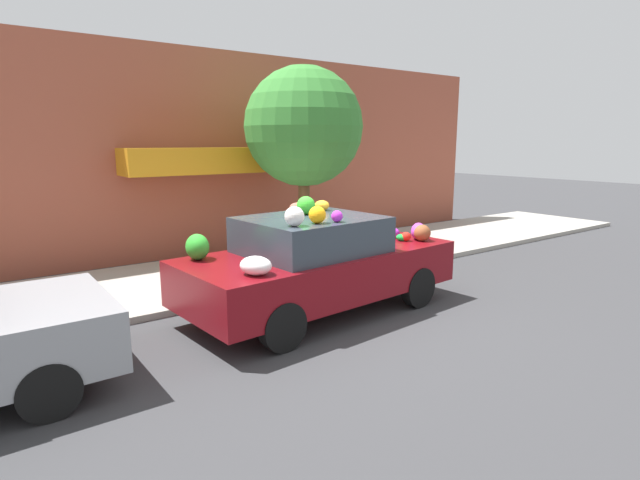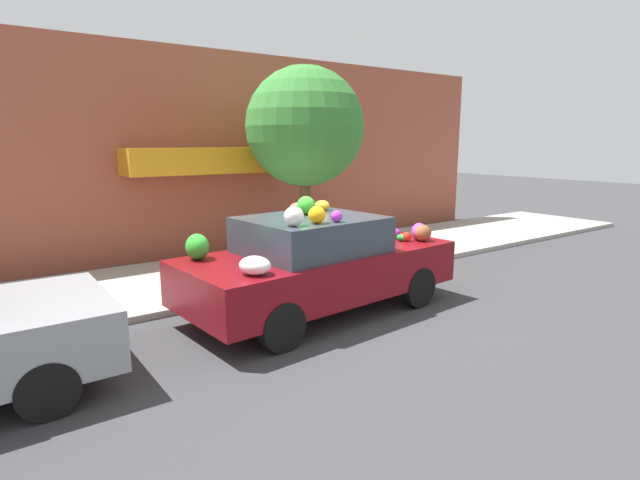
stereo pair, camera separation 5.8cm
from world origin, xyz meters
TOP-DOWN VIEW (x-y plane):
  - ground_plane at (0.00, 0.00)m, footprint 60.00×60.00m
  - sidewalk_curb at (0.00, 2.70)m, footprint 24.00×3.20m
  - building_facade at (0.03, 4.91)m, footprint 18.00×1.20m
  - street_tree at (1.67, 2.86)m, footprint 2.48×2.48m
  - fire_hydrant at (0.03, 1.69)m, footprint 0.20×0.20m
  - art_car at (-0.04, -0.01)m, footprint 4.39×2.14m

SIDE VIEW (x-z plane):
  - ground_plane at x=0.00m, z-range 0.00..0.00m
  - sidewalk_curb at x=0.00m, z-range 0.00..0.11m
  - fire_hydrant at x=0.03m, z-range 0.10..0.80m
  - art_car at x=-0.04m, z-range -0.10..1.67m
  - building_facade at x=0.03m, z-range -0.01..4.59m
  - street_tree at x=1.67m, z-range 0.86..4.88m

